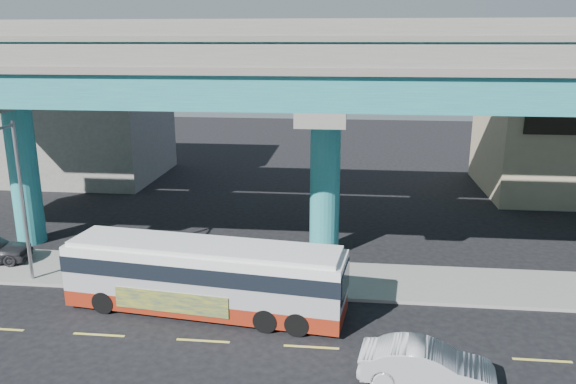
# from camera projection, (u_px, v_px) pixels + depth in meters

# --- Properties ---
(ground) EXTENTS (120.00, 120.00, 0.00)m
(ground) POSITION_uv_depth(u_px,v_px,m) (312.00, 343.00, 20.51)
(ground) COLOR black
(ground) RESTS_ON ground
(sidewalk) EXTENTS (70.00, 4.00, 0.15)m
(sidewalk) POSITION_uv_depth(u_px,v_px,m) (320.00, 279.00, 25.76)
(sidewalk) COLOR gray
(sidewalk) RESTS_ON ground
(lane_markings) EXTENTS (58.00, 0.12, 0.01)m
(lane_markings) POSITION_uv_depth(u_px,v_px,m) (311.00, 347.00, 20.22)
(lane_markings) COLOR #D8C64C
(lane_markings) RESTS_ON ground
(viaduct) EXTENTS (52.00, 12.40, 11.70)m
(viaduct) POSITION_uv_depth(u_px,v_px,m) (327.00, 74.00, 26.84)
(viaduct) COLOR #226A81
(viaduct) RESTS_ON ground
(building_concrete) EXTENTS (12.00, 10.00, 9.00)m
(building_concrete) POSITION_uv_depth(u_px,v_px,m) (82.00, 121.00, 44.45)
(building_concrete) COLOR gray
(building_concrete) RESTS_ON ground
(transit_bus) EXTENTS (11.57, 3.79, 2.92)m
(transit_bus) POSITION_uv_depth(u_px,v_px,m) (205.00, 275.00, 22.50)
(transit_bus) COLOR maroon
(transit_bus) RESTS_ON ground
(sedan) EXTENTS (2.79, 4.72, 1.41)m
(sedan) POSITION_uv_depth(u_px,v_px,m) (427.00, 366.00, 17.82)
(sedan) COLOR silver
(sedan) RESTS_ON ground
(street_lamp) EXTENTS (0.50, 2.39, 7.25)m
(street_lamp) POSITION_uv_depth(u_px,v_px,m) (12.00, 181.00, 23.91)
(street_lamp) COLOR gray
(street_lamp) RESTS_ON sidewalk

